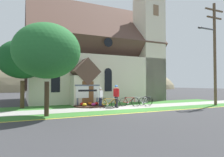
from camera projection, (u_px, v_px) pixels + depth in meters
ground at (109, 105)px, 17.99m from camera, size 140.00×140.00×0.00m
sidewalk_slab at (127, 107)px, 15.92m from camera, size 32.00×2.27×0.01m
grass_verge at (141, 110)px, 14.12m from camera, size 32.00×1.71×0.01m
church_lawn at (114, 104)px, 18.18m from camera, size 24.00×2.70×0.01m
curb_paint_stripe at (149, 112)px, 13.21m from camera, size 28.00×0.16×0.01m
church_building at (94, 60)px, 24.20m from camera, size 14.91×12.35×13.87m
church_sign at (88, 92)px, 16.87m from camera, size 2.19×0.16×1.81m
flower_bed at (89, 106)px, 16.36m from camera, size 2.58×2.58×0.34m
bicycle_white at (109, 103)px, 15.27m from camera, size 1.64×0.70×0.80m
bicycle_blue at (142, 102)px, 16.48m from camera, size 1.71×0.56×0.87m
bicycle_silver at (146, 101)px, 17.49m from camera, size 1.72×0.38×0.78m
bicycle_green at (129, 102)px, 16.78m from camera, size 1.78×0.22×0.79m
cyclist_in_white_jersey at (100, 96)px, 15.86m from camera, size 0.56×0.46×1.58m
cyclist_in_yellow_jersey at (116, 94)px, 15.65m from camera, size 0.33×0.75×1.76m
utility_pole at (214, 48)px, 17.56m from camera, size 3.12×0.28×9.10m
roadside_conifer at (141, 64)px, 27.67m from camera, size 3.74×3.74×7.61m
yard_deciduous_tree at (23, 59)px, 15.57m from camera, size 3.75×3.75×5.34m
verge_sapling at (47, 51)px, 11.58m from camera, size 3.87×3.87×5.41m
distant_hill at (51, 90)px, 66.97m from camera, size 100.87×43.71×23.79m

